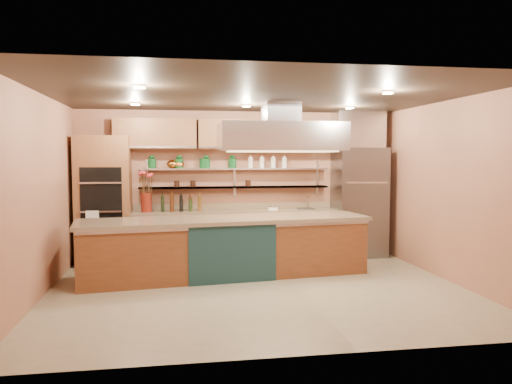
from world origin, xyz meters
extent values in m
cube|color=#9D9377|center=(0.00, 0.00, -0.01)|extent=(6.00, 5.00, 0.02)
cube|color=black|center=(0.00, 0.00, 2.80)|extent=(6.00, 5.00, 0.02)
cube|color=#A4694D|center=(0.00, 2.50, 1.40)|extent=(6.00, 0.04, 2.80)
cube|color=#A4694D|center=(0.00, -2.50, 1.40)|extent=(6.00, 0.04, 2.80)
cube|color=#A4694D|center=(-3.00, 0.00, 1.40)|extent=(0.04, 5.00, 2.80)
cube|color=#A4694D|center=(3.00, 0.00, 1.40)|extent=(0.04, 5.00, 2.80)
cube|color=brown|center=(-2.45, 2.18, 1.15)|extent=(0.95, 0.64, 2.30)
cube|color=slate|center=(2.35, 2.14, 1.05)|extent=(0.95, 0.72, 2.10)
cube|color=tan|center=(-0.05, 2.20, 0.47)|extent=(3.84, 0.64, 0.93)
cube|color=silver|center=(-0.05, 2.37, 1.35)|extent=(3.60, 0.26, 0.03)
cube|color=silver|center=(-0.05, 2.37, 1.70)|extent=(3.60, 0.26, 0.03)
cube|color=brown|center=(0.00, 2.32, 2.35)|extent=(4.60, 0.36, 0.55)
cube|color=silver|center=(0.52, 0.88, 2.25)|extent=(2.00, 1.00, 0.45)
cube|color=#FFE5A5|center=(0.00, 0.20, 2.77)|extent=(4.00, 2.80, 0.02)
cube|color=brown|center=(-0.38, 0.88, 0.47)|extent=(4.63, 1.52, 0.95)
cylinder|color=maroon|center=(-1.70, 2.15, 1.10)|extent=(0.26, 0.26, 0.35)
cube|color=black|center=(-1.08, 2.15, 1.06)|extent=(0.82, 0.51, 0.25)
cube|color=white|center=(0.64, 2.15, 0.98)|extent=(0.17, 0.13, 0.09)
cylinder|color=silver|center=(1.36, 2.25, 1.04)|extent=(0.04, 0.04, 0.23)
ellipsoid|color=#B86F2A|center=(-1.23, 2.37, 1.79)|extent=(0.26, 0.26, 0.16)
cylinder|color=#0D401A|center=(-0.65, 2.37, 1.81)|extent=(0.20, 0.20, 0.18)
camera|label=1|loc=(-1.18, -7.07, 1.92)|focal=35.00mm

